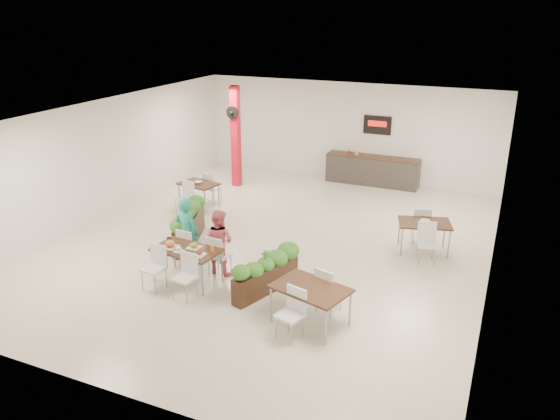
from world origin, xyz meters
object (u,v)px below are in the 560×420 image
(main_table, at_px, (186,254))
(planter_right, at_px, (266,271))
(service_counter, at_px, (372,170))
(side_table_a, at_px, (199,187))
(side_table_c, at_px, (311,293))
(planter_left, at_px, (189,223))
(red_column, at_px, (236,136))
(diner_man, at_px, (187,232))
(diner_woman, at_px, (219,242))
(side_table_b, at_px, (424,227))

(main_table, relative_size, planter_right, 1.02)
(service_counter, distance_m, side_table_a, 5.79)
(side_table_c, bearing_deg, main_table, -174.01)
(side_table_c, bearing_deg, planter_left, 166.52)
(red_column, distance_m, planter_right, 7.28)
(service_counter, xyz_separation_m, diner_man, (-2.24, -7.51, 0.32))
(red_column, xyz_separation_m, service_counter, (4.00, 1.86, -1.15))
(service_counter, distance_m, main_table, 8.37)
(red_column, height_order, diner_man, red_column)
(diner_woman, bearing_deg, service_counter, -95.14)
(diner_woman, xyz_separation_m, planter_right, (1.31, -0.42, -0.24))
(planter_left, height_order, side_table_a, planter_left)
(side_table_a, bearing_deg, diner_man, -51.32)
(planter_left, height_order, planter_right, planter_left)
(red_column, bearing_deg, planter_right, -57.48)
(diner_woman, relative_size, side_table_b, 0.86)
(planter_right, relative_size, side_table_a, 1.02)
(diner_woman, distance_m, planter_left, 1.83)
(side_table_b, bearing_deg, side_table_a, 159.32)
(red_column, distance_m, side_table_a, 2.54)
(service_counter, xyz_separation_m, main_table, (-1.85, -8.16, 0.14))
(red_column, bearing_deg, service_counter, 25.00)
(red_column, distance_m, main_table, 6.73)
(red_column, relative_size, side_table_c, 1.91)
(service_counter, bearing_deg, side_table_c, -82.71)
(side_table_b, bearing_deg, diner_woman, -160.30)
(planter_left, bearing_deg, diner_woman, -36.59)
(planter_right, bearing_deg, side_table_c, -31.09)
(red_column, height_order, service_counter, red_column)
(side_table_a, bearing_deg, diner_woman, -41.58)
(planter_left, xyz_separation_m, side_table_c, (4.01, -2.25, 0.11))
(red_column, relative_size, service_counter, 1.07)
(diner_woman, bearing_deg, diner_man, 5.72)
(planter_left, distance_m, side_table_c, 4.60)
(diner_woman, distance_m, side_table_b, 4.83)
(planter_left, relative_size, side_table_b, 1.20)
(side_table_a, bearing_deg, planter_right, -33.20)
(service_counter, xyz_separation_m, side_table_b, (2.45, -4.65, 0.14))
(side_table_a, relative_size, side_table_b, 1.00)
(diner_woman, bearing_deg, main_table, 63.62)
(red_column, bearing_deg, side_table_c, -53.14)
(planter_left, relative_size, side_table_c, 1.20)
(red_column, distance_m, diner_woman, 6.26)
(main_table, relative_size, side_table_b, 1.04)
(service_counter, xyz_separation_m, side_table_c, (1.11, -8.68, 0.14))
(diner_woman, relative_size, side_table_a, 0.87)
(planter_left, bearing_deg, side_table_a, 115.97)
(main_table, relative_size, side_table_c, 1.04)
(red_column, xyz_separation_m, side_table_b, (6.45, -2.79, -1.01))
(diner_woman, bearing_deg, planter_right, 167.96)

